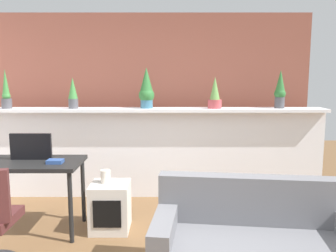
% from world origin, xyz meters
% --- Properties ---
extents(divider_wall, '(4.70, 0.16, 1.15)m').
position_xyz_m(divider_wall, '(0.00, 2.00, 0.58)').
color(divider_wall, white).
rests_on(divider_wall, ground).
extents(plant_shelf, '(4.70, 0.34, 0.04)m').
position_xyz_m(plant_shelf, '(0.00, 1.96, 1.17)').
color(plant_shelf, white).
rests_on(plant_shelf, divider_wall).
extents(brick_wall_behind, '(4.70, 0.10, 2.50)m').
position_xyz_m(brick_wall_behind, '(0.00, 2.60, 1.25)').
color(brick_wall_behind, brown).
rests_on(brick_wall_behind, ground).
extents(potted_plant_0, '(0.13, 0.13, 0.51)m').
position_xyz_m(potted_plant_0, '(-1.79, 1.93, 1.40)').
color(potted_plant_0, '#4C4C51').
rests_on(potted_plant_0, plant_shelf).
extents(potted_plant_1, '(0.12, 0.12, 0.40)m').
position_xyz_m(potted_plant_1, '(-0.93, 1.93, 1.39)').
color(potted_plant_1, '#4C4C51').
rests_on(potted_plant_1, plant_shelf).
extents(potted_plant_2, '(0.20, 0.20, 0.53)m').
position_xyz_m(potted_plant_2, '(0.02, 1.97, 1.44)').
color(potted_plant_2, '#386B84').
rests_on(potted_plant_2, plant_shelf).
extents(potted_plant_3, '(0.18, 0.18, 0.41)m').
position_xyz_m(potted_plant_3, '(0.91, 1.95, 1.37)').
color(potted_plant_3, '#B7474C').
rests_on(potted_plant_3, plant_shelf).
extents(potted_plant_4, '(0.15, 0.15, 0.50)m').
position_xyz_m(potted_plant_4, '(1.76, 1.98, 1.43)').
color(potted_plant_4, '#4C4C51').
rests_on(potted_plant_4, plant_shelf).
extents(desk, '(1.10, 0.60, 0.75)m').
position_xyz_m(desk, '(-1.14, 0.89, 0.67)').
color(desk, black).
rests_on(desk, ground).
extents(tv_monitor, '(0.42, 0.04, 0.27)m').
position_xyz_m(tv_monitor, '(-1.12, 0.97, 0.89)').
color(tv_monitor, black).
rests_on(tv_monitor, desk).
extents(side_cube_shelf, '(0.40, 0.41, 0.50)m').
position_xyz_m(side_cube_shelf, '(-0.31, 0.93, 0.25)').
color(side_cube_shelf, silver).
rests_on(side_cube_shelf, ground).
extents(vase_on_shelf, '(0.10, 0.10, 0.14)m').
position_xyz_m(vase_on_shelf, '(-0.36, 0.97, 0.57)').
color(vase_on_shelf, silver).
rests_on(vase_on_shelf, side_cube_shelf).
extents(book_on_desk, '(0.15, 0.11, 0.04)m').
position_xyz_m(book_on_desk, '(-0.83, 0.82, 0.77)').
color(book_on_desk, '#2D4C8C').
rests_on(book_on_desk, desk).
extents(couch, '(1.64, 0.94, 0.80)m').
position_xyz_m(couch, '(0.97, -0.05, 0.28)').
color(couch, slate).
rests_on(couch, ground).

